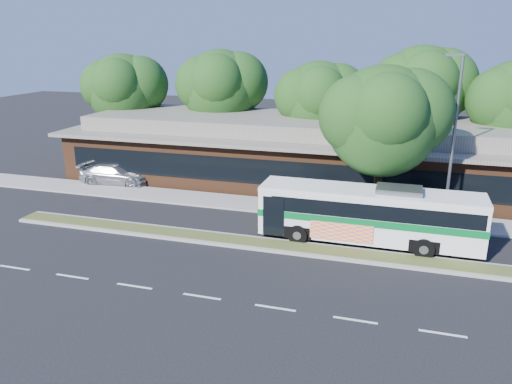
% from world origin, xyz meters
% --- Properties ---
extents(ground, '(120.00, 120.00, 0.00)m').
position_xyz_m(ground, '(0.00, 0.00, 0.00)').
color(ground, black).
rests_on(ground, ground).
extents(median_strip, '(26.00, 1.10, 0.15)m').
position_xyz_m(median_strip, '(0.00, 0.60, 0.07)').
color(median_strip, '#455122').
rests_on(median_strip, ground).
extents(sidewalk, '(44.00, 2.60, 0.12)m').
position_xyz_m(sidewalk, '(0.00, 6.40, 0.06)').
color(sidewalk, gray).
rests_on(sidewalk, ground).
extents(parking_lot, '(14.00, 12.00, 0.01)m').
position_xyz_m(parking_lot, '(-18.00, 10.00, 0.01)').
color(parking_lot, black).
rests_on(parking_lot, ground).
extents(plaza_building, '(33.20, 11.20, 4.45)m').
position_xyz_m(plaza_building, '(0.00, 12.99, 2.13)').
color(plaza_building, '#542F1A').
rests_on(plaza_building, ground).
extents(lamp_post, '(0.93, 0.18, 9.07)m').
position_xyz_m(lamp_post, '(9.56, 6.00, 4.90)').
color(lamp_post, slate).
rests_on(lamp_post, ground).
extents(tree_bg_a, '(6.47, 5.80, 8.63)m').
position_xyz_m(tree_bg_a, '(-14.58, 15.14, 5.87)').
color(tree_bg_a, black).
rests_on(tree_bg_a, ground).
extents(tree_bg_b, '(6.69, 6.00, 9.00)m').
position_xyz_m(tree_bg_b, '(-6.57, 16.14, 6.14)').
color(tree_bg_b, black).
rests_on(tree_bg_b, ground).
extents(tree_bg_c, '(6.24, 5.60, 8.26)m').
position_xyz_m(tree_bg_c, '(1.40, 15.13, 5.59)').
color(tree_bg_c, black).
rests_on(tree_bg_c, ground).
extents(tree_bg_d, '(6.91, 6.20, 9.37)m').
position_xyz_m(tree_bg_d, '(8.45, 16.15, 6.42)').
color(tree_bg_d, black).
rests_on(tree_bg_d, ground).
extents(transit_bus, '(10.76, 2.59, 3.01)m').
position_xyz_m(transit_bus, '(5.84, 2.40, 1.68)').
color(transit_bus, white).
rests_on(transit_bus, ground).
extents(sedan, '(5.12, 2.45, 1.44)m').
position_xyz_m(sedan, '(-11.92, 8.02, 0.72)').
color(sedan, '#B2B6BA').
rests_on(sedan, ground).
extents(sidewalk_tree, '(6.46, 5.80, 8.56)m').
position_xyz_m(sidewalk_tree, '(6.42, 5.44, 5.80)').
color(sidewalk_tree, black).
rests_on(sidewalk_tree, ground).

